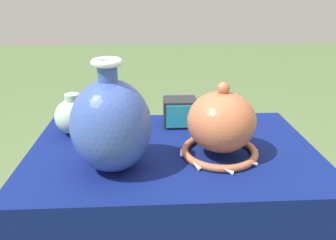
{
  "coord_description": "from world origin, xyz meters",
  "views": [
    {
      "loc": [
        -0.07,
        -0.93,
        1.24
      ],
      "look_at": [
        -0.02,
        -0.05,
        0.89
      ],
      "focal_mm": 35.0,
      "sensor_mm": 36.0,
      "label": 1
    }
  ],
  "objects_px": {
    "mosaic_tile_box": "(180,112)",
    "cup_wide_ochre": "(117,120)",
    "vase_dome_bell": "(221,126)",
    "vase_tall_bulbous": "(111,125)",
    "jar_round_celadon": "(74,116)"
  },
  "relations": [
    {
      "from": "mosaic_tile_box",
      "to": "cup_wide_ochre",
      "type": "relative_size",
      "value": 1.09
    },
    {
      "from": "vase_dome_bell",
      "to": "mosaic_tile_box",
      "type": "bearing_deg",
      "value": 112.57
    },
    {
      "from": "vase_dome_bell",
      "to": "cup_wide_ochre",
      "type": "distance_m",
      "value": 0.38
    },
    {
      "from": "vase_tall_bulbous",
      "to": "vase_dome_bell",
      "type": "bearing_deg",
      "value": 11.32
    },
    {
      "from": "vase_dome_bell",
      "to": "mosaic_tile_box",
      "type": "height_order",
      "value": "vase_dome_bell"
    },
    {
      "from": "mosaic_tile_box",
      "to": "cup_wide_ochre",
      "type": "xyz_separation_m",
      "value": [
        -0.22,
        -0.05,
        -0.01
      ]
    },
    {
      "from": "vase_dome_bell",
      "to": "vase_tall_bulbous",
      "type": "bearing_deg",
      "value": -168.68
    },
    {
      "from": "cup_wide_ochre",
      "to": "mosaic_tile_box",
      "type": "bearing_deg",
      "value": 12.08
    },
    {
      "from": "vase_tall_bulbous",
      "to": "cup_wide_ochre",
      "type": "distance_m",
      "value": 0.27
    },
    {
      "from": "vase_tall_bulbous",
      "to": "mosaic_tile_box",
      "type": "height_order",
      "value": "vase_tall_bulbous"
    },
    {
      "from": "cup_wide_ochre",
      "to": "jar_round_celadon",
      "type": "bearing_deg",
      "value": -177.14
    },
    {
      "from": "cup_wide_ochre",
      "to": "jar_round_celadon",
      "type": "xyz_separation_m",
      "value": [
        -0.15,
        -0.01,
        0.02
      ]
    },
    {
      "from": "vase_tall_bulbous",
      "to": "cup_wide_ochre",
      "type": "relative_size",
      "value": 2.83
    },
    {
      "from": "vase_tall_bulbous",
      "to": "jar_round_celadon",
      "type": "height_order",
      "value": "vase_tall_bulbous"
    },
    {
      "from": "vase_tall_bulbous",
      "to": "mosaic_tile_box",
      "type": "relative_size",
      "value": 2.6
    }
  ]
}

